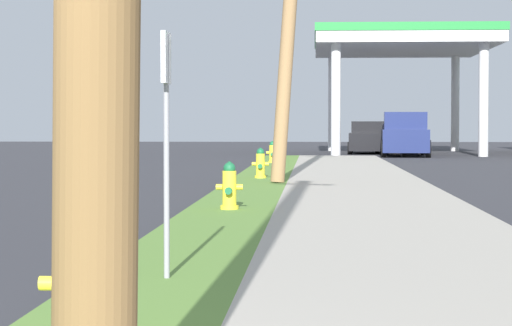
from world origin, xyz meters
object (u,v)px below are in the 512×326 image
object	(u,v)px
street_sign_post	(166,103)
fire_hydrant_fourth	(272,153)
car_black_by_near_pump	(368,139)
fire_hydrant_third	(260,165)
fire_hydrant_second	(229,188)
car_tan_by_far_pump	(394,138)
fire_hydrant_nearest	(73,287)
truck_navy_at_forecourt	(404,136)

from	to	relation	value
street_sign_post	fire_hydrant_fourth	bearing A→B (deg)	90.33
car_black_by_near_pump	fire_hydrant_third	bearing A→B (deg)	-98.85
fire_hydrant_second	fire_hydrant_fourth	distance (m)	19.31
fire_hydrant_second	car_black_by_near_pump	xyz separation A→B (m)	(3.97, 34.83, 0.28)
fire_hydrant_fourth	car_black_by_near_pump	distance (m)	16.06
fire_hydrant_fourth	car_tan_by_far_pump	world-z (taller)	car_tan_by_far_pump
fire_hydrant_second	street_sign_post	bearing A→B (deg)	-89.62
fire_hydrant_nearest	street_sign_post	bearing A→B (deg)	85.25
street_sign_post	truck_navy_at_forecourt	size ratio (longest dim) A/B	0.39
street_sign_post	fire_hydrant_second	bearing A→B (deg)	90.38
car_tan_by_far_pump	truck_navy_at_forecourt	distance (m)	7.59
fire_hydrant_nearest	street_sign_post	world-z (taller)	street_sign_post
fire_hydrant_second	fire_hydrant_fourth	world-z (taller)	same
fire_hydrant_second	car_tan_by_far_pump	xyz separation A→B (m)	(5.51, 38.33, 0.28)
fire_hydrant_second	fire_hydrant_third	distance (m)	9.32
fire_hydrant_second	car_black_by_near_pump	bearing A→B (deg)	83.49
fire_hydrant_third	fire_hydrant_second	bearing A→B (deg)	-90.01
fire_hydrant_nearest	fire_hydrant_fourth	bearing A→B (deg)	89.88
car_tan_by_far_pump	car_black_by_near_pump	bearing A→B (deg)	-113.74
truck_navy_at_forecourt	car_black_by_near_pump	bearing A→B (deg)	109.02
fire_hydrant_nearest	fire_hydrant_fourth	size ratio (longest dim) A/B	1.00
street_sign_post	fire_hydrant_third	bearing A→B (deg)	90.16
fire_hydrant_nearest	truck_navy_at_forecourt	xyz separation A→B (m)	(5.55, 40.52, 0.47)
truck_navy_at_forecourt	car_tan_by_far_pump	bearing A→B (deg)	89.02
fire_hydrant_nearest	car_black_by_near_pump	size ratio (longest dim) A/B	0.16
fire_hydrant_second	car_tan_by_far_pump	world-z (taller)	car_tan_by_far_pump
fire_hydrant_fourth	street_sign_post	bearing A→B (deg)	-89.67
car_tan_by_far_pump	truck_navy_at_forecourt	world-z (taller)	truck_navy_at_forecourt
fire_hydrant_fourth	car_black_by_near_pump	size ratio (longest dim) A/B	0.16
fire_hydrant_fourth	car_black_by_near_pump	xyz separation A→B (m)	(4.08, 15.53, 0.28)
fire_hydrant_third	street_sign_post	distance (m)	16.57
fire_hydrant_second	truck_navy_at_forecourt	xyz separation A→B (m)	(5.38, 30.74, 0.47)
fire_hydrant_nearest	fire_hydrant_third	xyz separation A→B (m)	(0.17, 19.10, 0.00)
fire_hydrant_third	truck_navy_at_forecourt	xyz separation A→B (m)	(5.38, 21.42, 0.47)
fire_hydrant_second	car_black_by_near_pump	size ratio (longest dim) A/B	0.16
fire_hydrant_nearest	fire_hydrant_third	world-z (taller)	same
street_sign_post	car_tan_by_far_pump	size ratio (longest dim) A/B	0.46
car_black_by_near_pump	truck_navy_at_forecourt	size ratio (longest dim) A/B	0.83
fire_hydrant_second	fire_hydrant_third	size ratio (longest dim) A/B	1.00
fire_hydrant_third	street_sign_post	xyz separation A→B (m)	(0.05, -16.53, 1.19)
fire_hydrant_fourth	truck_navy_at_forecourt	size ratio (longest dim) A/B	0.14
fire_hydrant_fourth	car_tan_by_far_pump	distance (m)	19.84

